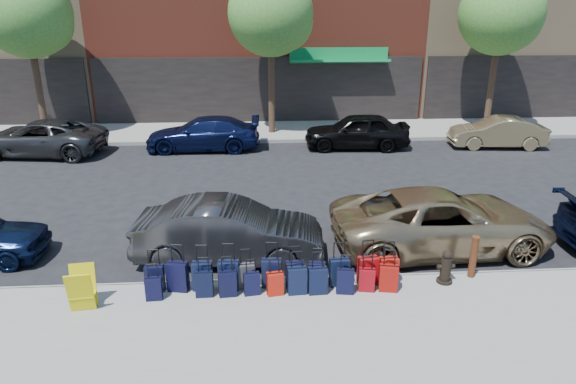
{
  "coord_description": "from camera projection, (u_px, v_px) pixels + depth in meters",
  "views": [
    {
      "loc": [
        -0.32,
        -14.51,
        5.87
      ],
      "look_at": [
        0.54,
        -1.5,
        1.1
      ],
      "focal_mm": 32.0,
      "sensor_mm": 36.0,
      "label": 1
    }
  ],
  "objects": [
    {
      "name": "ground",
      "position": [
        267.0,
        209.0,
        15.63
      ],
      "size": [
        120.0,
        120.0,
        0.0
      ],
      "primitive_type": "plane",
      "color": "black",
      "rests_on": "ground"
    },
    {
      "name": "car_far_3",
      "position": [
        497.0,
        132.0,
        22.22
      ],
      "size": [
        4.13,
        1.77,
        1.32
      ],
      "primitive_type": "imported",
      "rotation": [
        0.0,
        0.0,
        -1.67
      ],
      "color": "tan",
      "rests_on": "ground"
    },
    {
      "name": "car_far_0",
      "position": [
        40.0,
        138.0,
        21.08
      ],
      "size": [
        5.49,
        3.08,
        1.45
      ],
      "primitive_type": "imported",
      "rotation": [
        0.0,
        0.0,
        -1.71
      ],
      "color": "#37373A",
      "rests_on": "ground"
    },
    {
      "name": "car_far_2",
      "position": [
        357.0,
        131.0,
        22.06
      ],
      "size": [
        4.55,
        2.08,
        1.51
      ],
      "primitive_type": "imported",
      "rotation": [
        0.0,
        0.0,
        -1.64
      ],
      "color": "black",
      "rests_on": "ground"
    },
    {
      "name": "car_near_1",
      "position": [
        229.0,
        232.0,
        12.3
      ],
      "size": [
        4.63,
        1.97,
        1.48
      ],
      "primitive_type": "imported",
      "rotation": [
        0.0,
        0.0,
        1.48
      ],
      "color": "#333235",
      "rests_on": "ground"
    },
    {
      "name": "sidewalk_near",
      "position": [
        277.0,
        337.0,
        9.52
      ],
      "size": [
        60.0,
        4.0,
        0.15
      ],
      "primitive_type": "cube",
      "color": "gray",
      "rests_on": "ground"
    },
    {
      "name": "suitcase_back_5",
      "position": [
        275.0,
        284.0,
        10.69
      ],
      "size": [
        0.36,
        0.25,
        0.81
      ],
      "rotation": [
        0.0,
        0.0,
        0.17
      ],
      "color": "#AF190B",
      "rests_on": "sidewalk_near"
    },
    {
      "name": "suitcase_front_6",
      "position": [
        295.0,
        274.0,
        10.99
      ],
      "size": [
        0.39,
        0.23,
        0.93
      ],
      "rotation": [
        0.0,
        0.0,
        0.04
      ],
      "color": "black",
      "rests_on": "sidewalk_near"
    },
    {
      "name": "suitcase_back_10",
      "position": [
        388.0,
        278.0,
        10.83
      ],
      "size": [
        0.43,
        0.3,
        0.93
      ],
      "rotation": [
        0.0,
        0.0,
        -0.19
      ],
      "color": "#930F09",
      "rests_on": "sidewalk_near"
    },
    {
      "name": "suitcase_back_0",
      "position": [
        154.0,
        288.0,
        10.52
      ],
      "size": [
        0.34,
        0.21,
        0.79
      ],
      "rotation": [
        0.0,
        0.0,
        0.05
      ],
      "color": "black",
      "rests_on": "sidewalk_near"
    },
    {
      "name": "suitcase_front_5",
      "position": [
        272.0,
        273.0,
        10.98
      ],
      "size": [
        0.44,
        0.27,
        1.02
      ],
      "rotation": [
        0.0,
        0.0,
        -0.09
      ],
      "color": "black",
      "rests_on": "sidewalk_near"
    },
    {
      "name": "suitcase_back_8",
      "position": [
        345.0,
        281.0,
        10.75
      ],
      "size": [
        0.39,
        0.26,
        0.86
      ],
      "rotation": [
        0.0,
        0.0,
        -0.15
      ],
      "color": "black",
      "rests_on": "sidewalk_near"
    },
    {
      "name": "sidewalk_far",
      "position": [
        261.0,
        131.0,
        24.98
      ],
      "size": [
        60.0,
        4.0,
        0.15
      ],
      "primitive_type": "cube",
      "color": "gray",
      "rests_on": "ground"
    },
    {
      "name": "fire_hydrant",
      "position": [
        446.0,
        268.0,
        11.13
      ],
      "size": [
        0.39,
        0.34,
        0.77
      ],
      "rotation": [
        0.0,
        0.0,
        0.06
      ],
      "color": "black",
      "rests_on": "sidewalk_near"
    },
    {
      "name": "suitcase_front_0",
      "position": [
        155.0,
        278.0,
        10.83
      ],
      "size": [
        0.39,
        0.21,
        0.94
      ],
      "rotation": [
        0.0,
        0.0,
        0.0
      ],
      "color": "black",
      "rests_on": "sidewalk_near"
    },
    {
      "name": "curb_far",
      "position": [
        262.0,
        141.0,
        23.09
      ],
      "size": [
        60.0,
        0.08,
        0.15
      ],
      "primitive_type": "cube",
      "color": "gray",
      "rests_on": "ground"
    },
    {
      "name": "bollard",
      "position": [
        473.0,
        256.0,
        11.31
      ],
      "size": [
        0.18,
        0.18,
        0.97
      ],
      "color": "#38190C",
      "rests_on": "sidewalk_near"
    },
    {
      "name": "car_far_1",
      "position": [
        203.0,
        134.0,
        21.84
      ],
      "size": [
        4.85,
        2.04,
        1.4
      ],
      "primitive_type": "imported",
      "rotation": [
        0.0,
        0.0,
        -1.59
      ],
      "color": "#0D143A",
      "rests_on": "ground"
    },
    {
      "name": "display_rack",
      "position": [
        82.0,
        289.0,
        10.13
      ],
      "size": [
        0.55,
        0.59,
        0.88
      ],
      "rotation": [
        0.0,
        0.0,
        0.11
      ],
      "color": "#D4C80B",
      "rests_on": "sidewalk_near"
    },
    {
      "name": "suitcase_front_10",
      "position": [
        388.0,
        270.0,
        11.13
      ],
      "size": [
        0.41,
        0.25,
        0.96
      ],
      "rotation": [
        0.0,
        0.0,
        0.08
      ],
      "color": "#B0130B",
      "rests_on": "sidewalk_near"
    },
    {
      "name": "tree_left",
      "position": [
        30.0,
        16.0,
        22.06
      ],
      "size": [
        3.8,
        3.8,
        7.27
      ],
      "color": "black",
      "rests_on": "sidewalk_far"
    },
    {
      "name": "suitcase_back_2",
      "position": [
        204.0,
        284.0,
        10.63
      ],
      "size": [
        0.37,
        0.22,
        0.86
      ],
      "rotation": [
        0.0,
        0.0,
        0.03
      ],
      "color": "black",
      "rests_on": "sidewalk_near"
    },
    {
      "name": "suitcase_back_3",
      "position": [
        228.0,
        284.0,
        10.65
      ],
      "size": [
        0.39,
        0.24,
        0.88
      ],
      "rotation": [
        0.0,
        0.0,
        0.09
      ],
      "color": "black",
      "rests_on": "sidewalk_near"
    },
    {
      "name": "suitcase_front_3",
      "position": [
        229.0,
        275.0,
        10.87
      ],
      "size": [
        0.45,
        0.27,
        1.04
      ],
      "rotation": [
        0.0,
        0.0,
        -0.07
      ],
      "color": "black",
      "rests_on": "sidewalk_near"
    },
    {
      "name": "tree_center",
      "position": [
        274.0,
        16.0,
        22.71
      ],
      "size": [
        3.8,
        3.8,
        7.27
      ],
      "color": "black",
      "rests_on": "sidewalk_far"
    },
    {
      "name": "tree_right",
      "position": [
        504.0,
        15.0,
        23.37
      ],
      "size": [
        3.8,
        3.8,
        7.27
      ],
      "color": "black",
      "rests_on": "sidewalk_far"
    },
    {
      "name": "car_near_2",
      "position": [
        442.0,
        221.0,
        12.88
      ],
      "size": [
        5.63,
        2.81,
        1.53
      ],
      "primitive_type": "imported",
      "rotation": [
        0.0,
        0.0,
        1.62
      ],
      "color": "#9F8861",
      "rests_on": "ground"
    },
    {
      "name": "suitcase_back_9",
      "position": [
        367.0,
        280.0,
        10.84
      ],
      "size": [
        0.37,
        0.25,
        0.8
      ],
      "rotation": [
        0.0,
        0.0,
        -0.18
      ],
      "color": "maroon",
      "rests_on": "sidewalk_near"
    },
    {
      "name": "suitcase_front_8",
      "position": [
        339.0,
        272.0,
        11.03
      ],
      "size": [
        0.42,
        0.25,
        0.99
      ],
      "rotation": [
        0.0,
        0.0,
        0.06
      ],
      "color": "black",
      "rests_on": "sidewalk_near"
    },
    {
      "name": "suitcase_back_6",
      "position": [
        297.0,
        280.0,
        10.73
      ],
      "size": [
        0.41,
        0.26,
        0.94
      ],
      "rotation": [
        0.0,
        0.0,
        0.07
      ],
      "color": "black",
      "rests_on": "sidewalk_near"
    },
    {
      "name": "suitcase_front_7",
      "position": [
        317.0,
        274.0,
        11.05
      ],
      "size": [
        0.38,
        0.25,
        0.85
      ],
      "rotation": [
        0.0,
        0.0,
        -0.16
      ],
      "color": "black",
      "rests_on": "sidewalk_near"
    },
    {
      "name": "suitcase_front_1",
      "position": [
        178.0,
        276.0,
        10.83
      ],
      "size": [
        0.47,
        0.31,
        1.04
      ],
      "rotation": [
        0.0,
        0.0,
        -0.18
      ],
      "color": "black",
      "rests_on": "sidewalk_near"
    },
    {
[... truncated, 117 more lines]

